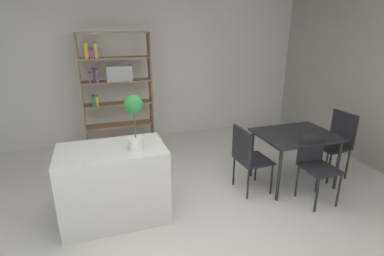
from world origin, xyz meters
TOP-DOWN VIEW (x-y plane):
  - ground_plane at (0.00, 0.00)m, footprint 9.74×9.74m
  - back_partition at (0.00, 3.06)m, footprint 7.08×0.06m
  - kitchen_island at (-0.59, 0.40)m, footprint 1.20×0.70m
  - potted_plant_on_island at (-0.32, 0.29)m, footprint 0.20×0.20m
  - open_bookshelf at (-0.35, 2.65)m, footprint 1.23×0.30m
  - dining_table at (1.93, 0.46)m, footprint 1.06×0.84m
  - dining_chair_island_side at (1.18, 0.45)m, footprint 0.44×0.47m
  - dining_chair_window_side at (2.68, 0.46)m, footprint 0.46×0.47m
  - dining_chair_near at (1.93, 0.01)m, footprint 0.41×0.44m

SIDE VIEW (x-z plane):
  - ground_plane at x=0.00m, z-range 0.00..0.00m
  - kitchen_island at x=-0.59m, z-range 0.00..0.90m
  - dining_chair_near at x=1.93m, z-range 0.10..0.99m
  - dining_chair_island_side at x=1.18m, z-range 0.09..1.02m
  - dining_chair_window_side at x=2.68m, z-range 0.09..1.09m
  - dining_table at x=1.93m, z-range 0.30..1.06m
  - open_bookshelf at x=-0.35m, z-range 0.15..2.24m
  - potted_plant_on_island at x=-0.32m, z-range 0.97..1.58m
  - back_partition at x=0.00m, z-range 0.00..2.78m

